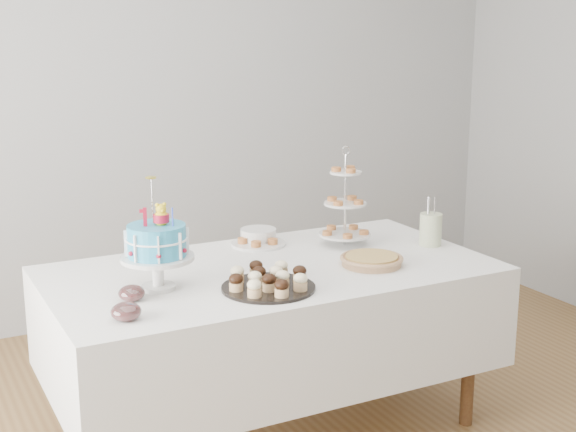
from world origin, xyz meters
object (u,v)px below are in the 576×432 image
jam_bowl_b (132,293)px  pastry_plate (258,242)px  pie (372,260)px  utensil_pitcher (431,228)px  plate_stack (258,236)px  cupcake_tray (268,279)px  jam_bowl_a (126,312)px  tiered_stand (345,204)px  birthday_cake (158,259)px  table (271,317)px

jam_bowl_b → pastry_plate: bearing=32.8°
pie → jam_bowl_b: bearing=178.2°
pastry_plate → pie: bearing=-60.5°
jam_bowl_b → utensil_pitcher: size_ratio=0.43×
pie → jam_bowl_b: (-1.07, 0.03, 0.00)m
plate_stack → utensil_pitcher: 0.83m
cupcake_tray → plate_stack: bearing=67.9°
pastry_plate → jam_bowl_a: jam_bowl_a is taller
tiered_stand → pie: bearing=-101.5°
birthday_cake → plate_stack: birthday_cake is taller
pastry_plate → utensil_pitcher: size_ratio=1.11×
cupcake_tray → jam_bowl_b: 0.54m
table → jam_bowl_b: size_ratio=18.74×
utensil_pitcher → tiered_stand: bearing=146.1°
table → pastry_plate: size_ratio=7.34×
cupcake_tray → tiered_stand: (0.62, 0.43, 0.16)m
pie → pastry_plate: bearing=119.5°
pie → tiered_stand: size_ratio=0.58×
plate_stack → jam_bowl_b: (-0.79, -0.54, -0.01)m
cupcake_tray → pastry_plate: (0.25, 0.62, -0.02)m
tiered_stand → birthday_cake: bearing=-167.4°
cupcake_tray → utensil_pitcher: size_ratio=1.60×
jam_bowl_a → table: bearing=24.3°
jam_bowl_b → birthday_cake: bearing=32.0°
cupcake_tray → table: bearing=62.1°
jam_bowl_a → tiered_stand: bearing=22.5°
table → plate_stack: size_ratio=11.09×
table → pastry_plate: (0.11, 0.36, 0.24)m
table → pie: 0.51m
birthday_cake → cupcake_tray: (0.39, -0.20, -0.08)m
tiered_stand → plate_stack: (-0.35, 0.23, -0.17)m
jam_bowl_a → pastry_plate: bearing=39.1°
pie → utensil_pitcher: utensil_pitcher is taller
cupcake_tray → pie: size_ratio=1.36×
cupcake_tray → plate_stack: size_ratio=2.18×
pastry_plate → utensil_pitcher: bearing=-27.5°
table → utensil_pitcher: bearing=-1.6°
cupcake_tray → pastry_plate: cupcake_tray is taller
tiered_stand → jam_bowl_b: tiered_stand is taller
table → cupcake_tray: cupcake_tray is taller
utensil_pitcher → jam_bowl_b: bearing=178.6°
tiered_stand → pastry_plate: 0.45m
birthday_cake → pastry_plate: bearing=48.2°
pie → utensil_pitcher: size_ratio=1.18×
cupcake_tray → pie: (0.55, 0.09, -0.02)m
cupcake_tray → jam_bowl_a: size_ratio=3.42×
tiered_stand → utensil_pitcher: size_ratio=2.03×
pastry_plate → jam_bowl_a: size_ratio=2.37×
birthday_cake → cupcake_tray: birthday_cake is taller
plate_stack → jam_bowl_b: 0.96m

